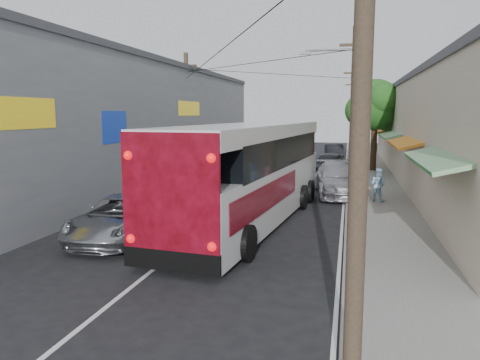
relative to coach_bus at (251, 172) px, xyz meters
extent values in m
plane|color=black|center=(-1.45, -8.50, -1.96)|extent=(120.00, 120.00, 0.00)
cube|color=slate|center=(5.05, 11.50, -1.90)|extent=(3.00, 80.00, 0.12)
cube|color=beige|center=(9.55, 13.50, 1.04)|extent=(6.00, 40.00, 6.00)
cube|color=#4C4C51|center=(9.55, 13.50, 4.14)|extent=(6.20, 40.00, 0.30)
cube|color=#1B7B25|center=(6.25, -2.50, 0.94)|extent=(1.39, 6.00, 0.46)
cube|color=orange|center=(6.25, 5.50, 0.94)|extent=(1.39, 6.00, 0.46)
cube|color=#1B7B25|center=(6.25, 13.50, 0.94)|extent=(1.39, 6.00, 0.46)
cube|color=orange|center=(6.25, 21.50, 0.94)|extent=(1.39, 6.00, 0.46)
cube|color=#1B7B25|center=(6.25, 29.50, 0.94)|extent=(1.39, 6.00, 0.46)
cube|color=gray|center=(-9.95, 9.50, 1.54)|extent=(7.00, 36.00, 7.00)
cube|color=#4C4C51|center=(-9.95, 9.50, 5.14)|extent=(7.20, 36.00, 0.30)
cube|color=yellow|center=(-6.50, -4.50, 2.24)|extent=(0.12, 3.50, 1.00)
cube|color=#1433A5|center=(-6.50, 1.50, 1.64)|extent=(0.12, 2.20, 1.40)
cube|color=yellow|center=(-6.50, 11.50, 2.54)|extent=(0.12, 4.00, 0.90)
cylinder|color=#473828|center=(3.75, -10.50, 2.04)|extent=(0.28, 0.28, 8.00)
cylinder|color=#473828|center=(3.75, 4.50, 2.04)|extent=(0.28, 0.28, 8.00)
cube|color=#473828|center=(3.75, 4.50, 5.24)|extent=(1.40, 0.12, 0.12)
cylinder|color=#473828|center=(3.75, 19.50, 2.04)|extent=(0.28, 0.28, 8.00)
cube|color=#473828|center=(3.75, 19.50, 5.24)|extent=(1.40, 0.12, 0.12)
cylinder|color=#473828|center=(3.75, 34.50, 2.04)|extent=(0.28, 0.28, 8.00)
cube|color=#473828|center=(3.75, 34.50, 5.24)|extent=(1.40, 0.12, 0.12)
cylinder|color=#473828|center=(-6.65, 11.50, 2.04)|extent=(0.28, 0.28, 8.00)
cube|color=#473828|center=(-6.65, 11.50, 5.24)|extent=(1.40, 0.12, 0.12)
cylinder|color=#59595E|center=(2.65, 4.50, 5.04)|extent=(2.20, 0.10, 0.10)
cube|color=#59595E|center=(1.55, 4.50, 4.94)|extent=(0.50, 0.18, 0.12)
cylinder|color=#3F2B19|center=(5.35, 17.50, 0.04)|extent=(0.44, 0.44, 4.00)
sphere|color=#184B14|center=(5.35, 17.50, 2.84)|extent=(3.60, 3.60, 3.60)
sphere|color=#184B14|center=(6.35, 18.10, 2.24)|extent=(2.60, 2.60, 2.60)
sphere|color=#184B14|center=(4.45, 17.10, 2.44)|extent=(2.40, 2.40, 2.40)
sphere|color=#184B14|center=(5.75, 16.50, 3.24)|extent=(2.20, 2.20, 2.20)
sphere|color=#184B14|center=(5.05, 18.40, 3.04)|extent=(2.00, 2.00, 2.00)
cube|color=silver|center=(-0.01, -0.11, -0.72)|extent=(4.06, 13.22, 2.06)
cube|color=black|center=(0.05, 0.43, 0.80)|extent=(3.86, 11.07, 1.08)
cube|color=silver|center=(-0.01, -0.11, 1.56)|extent=(4.06, 13.22, 0.54)
cube|color=maroon|center=(-0.70, -6.60, 0.20)|extent=(2.68, 0.37, 3.14)
cube|color=black|center=(-0.70, -6.60, -1.48)|extent=(2.71, 0.39, 0.54)
sphere|color=red|center=(-1.83, -6.51, -0.99)|extent=(0.24, 0.24, 0.24)
sphere|color=red|center=(0.43, -6.75, -0.99)|extent=(0.24, 0.24, 0.24)
sphere|color=red|center=(-1.83, -6.51, 1.18)|extent=(0.24, 0.24, 0.24)
sphere|color=red|center=(0.43, -6.75, 1.18)|extent=(0.24, 0.24, 0.24)
cylinder|color=black|center=(-1.84, -4.49, -1.42)|extent=(0.44, 1.11, 1.08)
cylinder|color=black|center=(0.86, -4.78, -1.42)|extent=(0.44, 1.11, 1.08)
cylinder|color=black|center=(-1.02, 3.27, -1.42)|extent=(0.44, 1.11, 1.08)
cylinder|color=black|center=(1.68, 2.98, -1.42)|extent=(0.44, 1.11, 1.08)
cylinder|color=black|center=(-0.85, 4.88, -1.42)|extent=(0.44, 1.11, 1.08)
cylinder|color=black|center=(1.85, 4.60, -1.42)|extent=(0.44, 1.11, 1.08)
imported|color=#ACACB3|center=(-3.75, -3.29, -1.24)|extent=(2.70, 5.31, 1.44)
imported|color=#9E9DA5|center=(3.15, 7.03, -1.14)|extent=(3.03, 5.94, 1.65)
imported|color=black|center=(2.35, 14.26, -1.15)|extent=(2.25, 4.88, 1.62)
imported|color=black|center=(2.35, 24.11, -1.20)|extent=(1.88, 4.72, 1.53)
imported|color=pink|center=(4.00, 4.75, -1.09)|extent=(0.58, 0.40, 1.50)
imported|color=#9BC5E2|center=(4.98, 5.07, -1.06)|extent=(0.96, 0.90, 1.57)
camera|label=1|loc=(3.60, -17.35, 2.24)|focal=35.00mm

